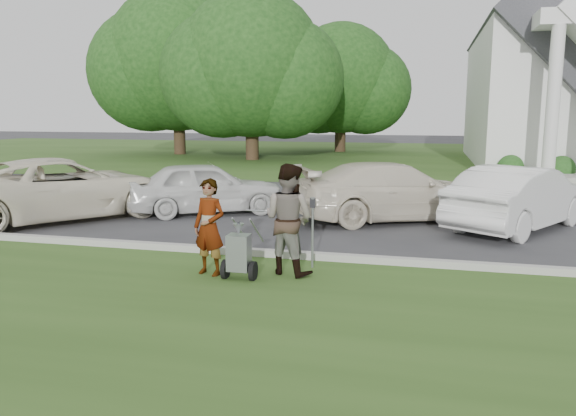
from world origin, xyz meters
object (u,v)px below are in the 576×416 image
at_px(tree_left, 251,71).
at_px(car_c, 394,191).
at_px(tree_far, 177,67).
at_px(person_right, 288,220).
at_px(car_d, 519,198).
at_px(striping_cart, 239,254).
at_px(car_b, 206,187).
at_px(person_left, 209,228).
at_px(tree_back, 341,84).
at_px(church, 569,51).
at_px(parking_meter_near, 313,224).
at_px(car_a, 63,188).

xyz_separation_m(tree_left, car_c, (9.24, -16.94, -4.36)).
distance_m(tree_far, person_right, 29.31).
distance_m(car_c, car_d, 3.04).
bearing_deg(striping_cart, car_b, 116.45).
xyz_separation_m(tree_left, person_left, (6.47, -22.84, -4.28)).
height_order(tree_left, car_d, tree_left).
height_order(striping_cart, car_d, car_d).
height_order(tree_left, car_c, tree_left).
height_order(tree_back, car_b, tree_back).
relative_size(tree_left, tree_back, 1.11).
bearing_deg(church, person_right, -111.42).
height_order(person_right, parking_meter_near, person_right).
bearing_deg(car_a, tree_back, -59.08).
distance_m(tree_left, parking_meter_near, 23.83).
relative_size(tree_left, car_c, 2.04).
relative_size(tree_far, car_d, 2.50).
height_order(church, tree_back, church).
xyz_separation_m(person_left, car_b, (-2.35, 5.63, -0.11)).
bearing_deg(tree_back, car_d, -72.04).
bearing_deg(tree_far, car_d, -48.22).
bearing_deg(church, car_d, -104.44).
bearing_deg(car_d, person_left, 76.24).
relative_size(car_a, car_b, 1.37).
height_order(parking_meter_near, car_c, car_c).
bearing_deg(car_d, parking_meter_near, 80.94).
xyz_separation_m(striping_cart, car_b, (-2.93, 5.77, 0.28)).
bearing_deg(striping_cart, tree_far, 116.14).
xyz_separation_m(car_a, car_c, (8.47, 1.96, -0.06)).
bearing_deg(car_d, car_c, 24.12).
height_order(tree_far, car_c, tree_far).
relative_size(church, tree_left, 2.27).
distance_m(tree_far, car_a, 23.45).
xyz_separation_m(striping_cart, car_c, (2.19, 6.03, 0.31)).
relative_size(tree_back, car_a, 1.65).
xyz_separation_m(tree_back, car_b, (0.11, -25.21, -4.00)).
distance_m(striping_cart, parking_meter_near, 1.49).
xyz_separation_m(tree_far, car_b, (10.11, -20.21, -4.97)).
bearing_deg(tree_left, car_c, -61.40).
bearing_deg(car_a, person_right, -169.01).
xyz_separation_m(striping_cart, car_a, (-6.27, 4.07, 0.36)).
height_order(church, car_c, church).
height_order(tree_far, striping_cart, tree_far).
height_order(striping_cart, person_left, person_left).
bearing_deg(tree_left, car_b, -76.56).
bearing_deg(car_c, person_right, 136.98).
bearing_deg(church, parking_meter_near, -111.07).
distance_m(parking_meter_near, car_d, 6.17).
relative_size(car_a, car_c, 1.12).
distance_m(person_right, parking_meter_near, 0.57).
bearing_deg(person_right, parking_meter_near, -107.27).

